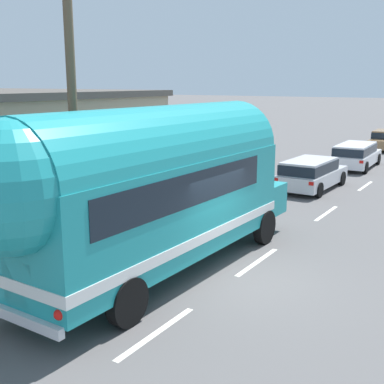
{
  "coord_description": "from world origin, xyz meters",
  "views": [
    {
      "loc": [
        5.18,
        -10.19,
        4.66
      ],
      "look_at": [
        -1.86,
        0.99,
        1.74
      ],
      "focal_mm": 46.55,
      "sensor_mm": 36.0,
      "label": 1
    }
  ],
  "objects": [
    {
      "name": "painted_bus",
      "position": [
        -1.77,
        -1.15,
        2.3
      ],
      "size": [
        2.77,
        10.67,
        4.12
      ],
      "color": "teal",
      "rests_on": "ground"
    },
    {
      "name": "car_lead",
      "position": [
        -1.88,
        10.84,
        0.79
      ],
      "size": [
        1.99,
        4.55,
        1.37
      ],
      "color": "silver",
      "rests_on": "ground"
    },
    {
      "name": "lane_markings",
      "position": [
        -2.46,
        13.1,
        0.0
      ],
      "size": [
        3.62,
        80.0,
        0.01
      ],
      "color": "silver",
      "rests_on": "ground"
    },
    {
      "name": "ground_plane",
      "position": [
        0.0,
        0.0,
        0.0
      ],
      "size": [
        300.0,
        300.0,
        0.0
      ],
      "primitive_type": "plane",
      "color": "#565454"
    },
    {
      "name": "car_second",
      "position": [
        -1.68,
        17.66,
        0.8
      ],
      "size": [
        2.0,
        4.88,
        1.37
      ],
      "color": "white",
      "rests_on": "ground"
    },
    {
      "name": "utility_pole",
      "position": [
        -4.36,
        -0.83,
        4.42
      ],
      "size": [
        1.8,
        0.24,
        8.5
      ],
      "color": "brown",
      "rests_on": "ground"
    }
  ]
}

